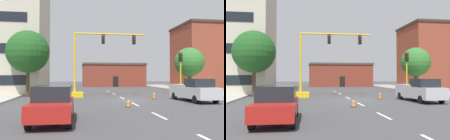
# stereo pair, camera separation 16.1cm
# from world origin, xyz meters

# --- Properties ---
(ground_plane) EXTENTS (160.00, 160.00, 0.00)m
(ground_plane) POSITION_xyz_m (0.00, 0.00, 0.00)
(ground_plane) COLOR #424244
(sidewalk_left) EXTENTS (6.00, 56.00, 0.14)m
(sidewalk_left) POSITION_xyz_m (-13.45, 8.00, 0.07)
(sidewalk_left) COLOR #B2ADA3
(sidewalk_left) RESTS_ON ground_plane
(sidewalk_right) EXTENTS (6.00, 56.00, 0.14)m
(sidewalk_right) POSITION_xyz_m (13.45, 8.00, 0.07)
(sidewalk_right) COLOR #9E998E
(sidewalk_right) RESTS_ON ground_plane
(lane_stripe_seg_1) EXTENTS (0.16, 2.40, 0.01)m
(lane_stripe_seg_1) POSITION_xyz_m (0.00, -8.50, 0.00)
(lane_stripe_seg_1) COLOR silver
(lane_stripe_seg_1) RESTS_ON ground_plane
(lane_stripe_seg_2) EXTENTS (0.16, 2.40, 0.01)m
(lane_stripe_seg_2) POSITION_xyz_m (0.00, -3.00, 0.00)
(lane_stripe_seg_2) COLOR silver
(lane_stripe_seg_2) RESTS_ON ground_plane
(lane_stripe_seg_3) EXTENTS (0.16, 2.40, 0.01)m
(lane_stripe_seg_3) POSITION_xyz_m (0.00, 2.50, 0.00)
(lane_stripe_seg_3) COLOR silver
(lane_stripe_seg_3) RESTS_ON ground_plane
(lane_stripe_seg_4) EXTENTS (0.16, 2.40, 0.01)m
(lane_stripe_seg_4) POSITION_xyz_m (0.00, 8.00, 0.00)
(lane_stripe_seg_4) COLOR silver
(lane_stripe_seg_4) RESTS_ON ground_plane
(lane_stripe_seg_5) EXTENTS (0.16, 2.40, 0.01)m
(lane_stripe_seg_5) POSITION_xyz_m (0.00, 13.50, 0.00)
(lane_stripe_seg_5) COLOR silver
(lane_stripe_seg_5) RESTS_ON ground_plane
(building_brick_center) EXTENTS (13.57, 9.44, 5.04)m
(building_brick_center) POSITION_xyz_m (3.35, 31.73, 2.53)
(building_brick_center) COLOR brown
(building_brick_center) RESTS_ON ground_plane
(building_row_right) EXTENTS (12.60, 9.30, 11.23)m
(building_row_right) POSITION_xyz_m (19.41, 17.93, 5.63)
(building_row_right) COLOR brown
(building_row_right) RESTS_ON ground_plane
(traffic_signal_gantry) EXTENTS (8.42, 1.20, 6.83)m
(traffic_signal_gantry) POSITION_xyz_m (-3.75, 3.87, 2.20)
(traffic_signal_gantry) COLOR yellow
(traffic_signal_gantry) RESTS_ON ground_plane
(traffic_light_pole_right) EXTENTS (0.32, 0.47, 4.80)m
(traffic_light_pole_right) POSITION_xyz_m (6.78, 3.45, 3.53)
(traffic_light_pole_right) COLOR yellow
(traffic_light_pole_right) RESTS_ON ground_plane
(tree_right_mid) EXTENTS (4.09, 4.09, 6.26)m
(tree_right_mid) POSITION_xyz_m (11.05, 10.01, 4.20)
(tree_right_mid) COLOR #4C3823
(tree_right_mid) RESTS_ON ground_plane
(tree_left_near) EXTENTS (4.58, 4.58, 7.16)m
(tree_left_near) POSITION_xyz_m (-9.80, 5.30, 4.85)
(tree_left_near) COLOR #4C3823
(tree_left_near) RESTS_ON ground_plane
(pickup_truck_silver) EXTENTS (2.29, 5.50, 1.99)m
(pickup_truck_silver) POSITION_xyz_m (5.63, -1.69, 0.97)
(pickup_truck_silver) COLOR #BCBCC1
(pickup_truck_silver) RESTS_ON ground_plane
(sedan_red_near_left) EXTENTS (1.89, 4.51, 1.74)m
(sedan_red_near_left) POSITION_xyz_m (-5.66, -9.57, 0.89)
(sedan_red_near_left) COLOR #B21E19
(sedan_red_near_left) RESTS_ON ground_plane
(traffic_cone_roadside_a) EXTENTS (0.36, 0.36, 0.78)m
(traffic_cone_roadside_a) POSITION_xyz_m (2.84, 0.82, 0.38)
(traffic_cone_roadside_a) COLOR black
(traffic_cone_roadside_a) RESTS_ON ground_plane
(traffic_cone_roadside_b) EXTENTS (0.36, 0.36, 0.61)m
(traffic_cone_roadside_b) POSITION_xyz_m (-0.89, -4.60, 0.30)
(traffic_cone_roadside_b) COLOR black
(traffic_cone_roadside_b) RESTS_ON ground_plane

